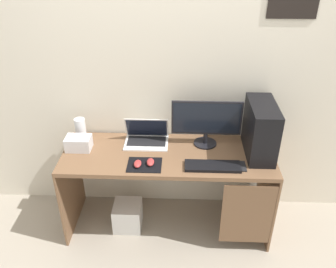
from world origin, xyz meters
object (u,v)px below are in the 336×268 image
Objects in this scene: pc_tower at (260,129)px; keyboard at (213,166)px; laptop at (147,138)px; mouse_right at (138,164)px; monitor at (206,122)px; cell_phone at (241,166)px; mouse_left at (150,162)px; subwoofer at (128,215)px; projector at (79,143)px; speaker at (81,129)px.

pc_tower is 0.48m from keyboard.
laptop is at bearing 172.49° from pc_tower.
monitor is at bearing 32.24° from mouse_right.
laptop reaches higher than mouse_right.
pc_tower is at bearing 52.97° from cell_phone.
laptop is 3.75× the size of mouse_left.
monitor is 1.56× the size of laptop.
mouse_right is 0.68m from subwoofer.
mouse_left is 0.69m from cell_phone.
keyboard is (1.07, -0.21, -0.04)m from projector.
monitor reaches higher than cell_phone.
monitor is 0.45m from cell_phone.
mouse_left is 0.10m from mouse_right.
laptop reaches higher than subwoofer.
projector is 0.55m from mouse_right.
cell_phone is at bearing -127.03° from pc_tower.
mouse_left is 0.70m from subwoofer.
cell_phone is at bearing 1.62° from mouse_right.
monitor is 1.34× the size of keyboard.
keyboard is 3.23× the size of cell_phone.
cell_phone is 0.54× the size of subwoofer.
speaker is 1.97× the size of mouse_right.
projector is 0.79m from subwoofer.
keyboard is at bearing -11.38° from projector.
keyboard reaches higher than subwoofer.
cell_phone is at bearing -0.25° from mouse_left.
keyboard is (0.53, -0.34, -0.03)m from laptop.
speaker reaches higher than subwoofer.
laptop is at bearing 100.29° from mouse_left.
speaker is at bearing 176.55° from laptop.
subwoofer is (0.39, -0.24, -0.73)m from speaker.
speaker is at bearing 97.13° from projector.
mouse_left is (0.06, -0.32, -0.02)m from laptop.
pc_tower is at bearing 13.65° from mouse_right.
keyboard reaches higher than cell_phone.
projector is 1.09m from keyboard.
pc_tower is 0.81× the size of monitor.
keyboard is at bearing 0.51° from mouse_right.
laptop is 0.55m from projector.
mouse_left reaches higher than keyboard.
speaker is 1.46× the size of cell_phone.
subwoofer is at bearing -128.60° from laptop.
pc_tower reaches higher than projector.
laptop is 0.81m from cell_phone.
monitor is 2.81× the size of projector.
mouse_left is 0.40× the size of subwoofer.
keyboard is at bearing -32.85° from laptop.
speaker is 0.72m from mouse_left.
cell_phone is at bearing -15.34° from speaker.
projector is 2.08× the size of mouse_left.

